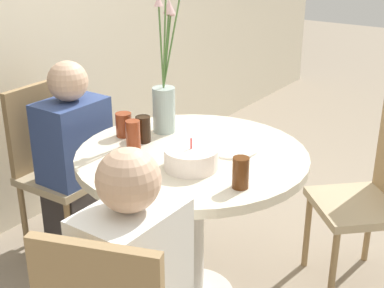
# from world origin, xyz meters

# --- Properties ---
(dining_table) EXTENTS (1.01, 1.01, 0.77)m
(dining_table) POSITION_xyz_m (0.00, 0.00, 0.62)
(dining_table) COLOR beige
(dining_table) RESTS_ON ground_plane
(chair_right_flank) EXTENTS (0.41, 0.41, 0.92)m
(chair_right_flank) POSITION_xyz_m (-0.03, 0.88, 0.52)
(chair_right_flank) COLOR tan
(chair_right_flank) RESTS_ON ground_plane
(chair_far_back) EXTENTS (0.57, 0.57, 0.92)m
(chair_far_back) POSITION_xyz_m (0.61, -0.64, 0.52)
(chair_far_back) COLOR tan
(chair_far_back) RESTS_ON ground_plane
(birthday_cake) EXTENTS (0.22, 0.22, 0.13)m
(birthday_cake) POSITION_xyz_m (-0.13, -0.09, 0.81)
(birthday_cake) COLOR white
(birthday_cake) RESTS_ON dining_table
(flower_vase) EXTENTS (0.16, 0.14, 0.77)m
(flower_vase) POSITION_xyz_m (0.14, 0.25, 0.99)
(flower_vase) COLOR #9EB2AD
(flower_vase) RESTS_ON dining_table
(side_plate) EXTENTS (0.22, 0.22, 0.01)m
(side_plate) POSITION_xyz_m (0.12, -0.13, 0.77)
(side_plate) COLOR silver
(side_plate) RESTS_ON dining_table
(drink_glass_0) EXTENTS (0.07, 0.07, 0.12)m
(drink_glass_0) POSITION_xyz_m (-0.02, 0.25, 0.83)
(drink_glass_0) COLOR black
(drink_glass_0) RESTS_ON dining_table
(drink_glass_1) EXTENTS (0.06, 0.06, 0.12)m
(drink_glass_1) POSITION_xyz_m (-0.17, -0.34, 0.83)
(drink_glass_1) COLOR #51280F
(drink_glass_1) RESTS_ON dining_table
(drink_glass_2) EXTENTS (0.06, 0.06, 0.14)m
(drink_glass_2) POSITION_xyz_m (-0.12, 0.22, 0.84)
(drink_glass_2) COLOR maroon
(drink_glass_2) RESTS_ON dining_table
(drink_glass_3) EXTENTS (0.07, 0.07, 0.11)m
(drink_glass_3) POSITION_xyz_m (-0.02, 0.37, 0.82)
(drink_glass_3) COLOR maroon
(drink_glass_3) RESTS_ON dining_table
(person_guest) EXTENTS (0.34, 0.24, 1.08)m
(person_guest) POSITION_xyz_m (-0.03, 0.72, 0.51)
(person_guest) COLOR #383333
(person_guest) RESTS_ON ground_plane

